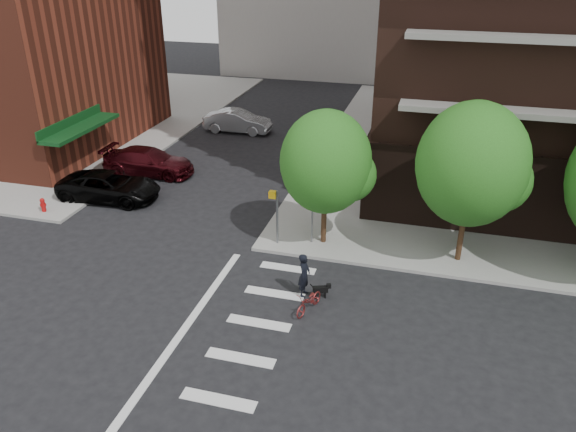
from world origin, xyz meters
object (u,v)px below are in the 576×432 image
parked_car_maroon (149,162)px  parked_car_silver (238,121)px  fire_hydrant (43,204)px  scooter (309,301)px  parked_car_black (109,186)px  dog_walker (304,275)px

parked_car_maroon → parked_car_silver: bearing=-15.8°
parked_car_maroon → fire_hydrant: bearing=156.3°
scooter → parked_car_maroon: bearing=157.7°
parked_car_silver → scooter: parked_car_silver is taller
parked_car_black → parked_car_maroon: parked_car_maroon is taller
fire_hydrant → scooter: 15.77m
parked_car_silver → scooter: size_ratio=2.99×
fire_hydrant → parked_car_maroon: (2.58, 6.43, 0.24)m
dog_walker → parked_car_black: bearing=66.2°
parked_car_black → dog_walker: (12.35, -6.10, 0.16)m
fire_hydrant → parked_car_maroon: parked_car_maroon is taller
fire_hydrant → parked_car_silver: 16.38m
scooter → fire_hydrant: bearing=-177.9°
parked_car_maroon → parked_car_silver: size_ratio=1.12×
dog_walker → parked_car_silver: bearing=29.5°
fire_hydrant → parked_car_silver: size_ratio=0.15×
parked_car_black → parked_car_silver: parked_car_silver is taller
parked_car_maroon → parked_car_silver: parked_car_silver is taller
fire_hydrant → parked_car_maroon: bearing=68.1°
fire_hydrant → parked_car_black: size_ratio=0.13×
parked_car_black → parked_car_maroon: (0.28, 3.89, 0.03)m
fire_hydrant → parked_car_black: bearing=47.8°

